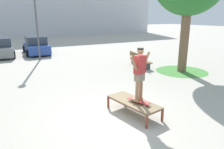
{
  "coord_description": "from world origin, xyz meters",
  "views": [
    {
      "loc": [
        -2.96,
        -5.46,
        3.16
      ],
      "look_at": [
        0.71,
        1.39,
        1.0
      ],
      "focal_mm": 33.92,
      "sensor_mm": 36.0,
      "label": 1
    }
  ],
  "objects_px": {
    "skate_box": "(134,102)",
    "park_bench": "(140,59)",
    "car_grey": "(0,48)",
    "car_blue": "(36,46)",
    "skater": "(140,71)",
    "skateboard": "(139,101)",
    "light_post": "(35,6)"
  },
  "relations": [
    {
      "from": "skate_box",
      "to": "park_bench",
      "type": "xyz_separation_m",
      "value": [
        4.23,
        5.62,
        0.03
      ]
    },
    {
      "from": "car_grey",
      "to": "park_bench",
      "type": "bearing_deg",
      "value": -45.75
    },
    {
      "from": "car_blue",
      "to": "skater",
      "type": "bearing_deg",
      "value": -86.31
    },
    {
      "from": "skate_box",
      "to": "car_blue",
      "type": "height_order",
      "value": "car_blue"
    },
    {
      "from": "skater",
      "to": "car_grey",
      "type": "height_order",
      "value": "skater"
    },
    {
      "from": "skateboard",
      "to": "car_grey",
      "type": "xyz_separation_m",
      "value": [
        -3.62,
        13.86,
        0.15
      ]
    },
    {
      "from": "skate_box",
      "to": "car_blue",
      "type": "distance_m",
      "value": 13.7
    },
    {
      "from": "skate_box",
      "to": "car_grey",
      "type": "relative_size",
      "value": 0.47
    },
    {
      "from": "skateboard",
      "to": "car_grey",
      "type": "distance_m",
      "value": 14.32
    },
    {
      "from": "car_blue",
      "to": "light_post",
      "type": "distance_m",
      "value": 4.32
    },
    {
      "from": "skate_box",
      "to": "car_blue",
      "type": "relative_size",
      "value": 0.47
    },
    {
      "from": "skate_box",
      "to": "park_bench",
      "type": "height_order",
      "value": "park_bench"
    },
    {
      "from": "car_grey",
      "to": "park_bench",
      "type": "distance_m",
      "value": 11.2
    },
    {
      "from": "car_blue",
      "to": "skateboard",
      "type": "bearing_deg",
      "value": -86.3
    },
    {
      "from": "skateboard",
      "to": "light_post",
      "type": "height_order",
      "value": "light_post"
    },
    {
      "from": "skateboard",
      "to": "car_grey",
      "type": "height_order",
      "value": "car_grey"
    },
    {
      "from": "skater",
      "to": "car_grey",
      "type": "relative_size",
      "value": 0.4
    },
    {
      "from": "skateboard",
      "to": "park_bench",
      "type": "height_order",
      "value": "park_bench"
    },
    {
      "from": "skateboard",
      "to": "park_bench",
      "type": "bearing_deg",
      "value": 54.33
    },
    {
      "from": "car_blue",
      "to": "light_post",
      "type": "height_order",
      "value": "light_post"
    },
    {
      "from": "park_bench",
      "to": "light_post",
      "type": "height_order",
      "value": "light_post"
    },
    {
      "from": "skater",
      "to": "park_bench",
      "type": "relative_size",
      "value": 0.69
    },
    {
      "from": "skate_box",
      "to": "car_grey",
      "type": "bearing_deg",
      "value": 104.69
    },
    {
      "from": "skateboard",
      "to": "skater",
      "type": "height_order",
      "value": "skater"
    },
    {
      "from": "skate_box",
      "to": "car_grey",
      "type": "xyz_separation_m",
      "value": [
        -3.58,
        13.64,
        0.28
      ]
    },
    {
      "from": "skateboard",
      "to": "car_blue",
      "type": "height_order",
      "value": "car_blue"
    },
    {
      "from": "car_grey",
      "to": "light_post",
      "type": "height_order",
      "value": "light_post"
    },
    {
      "from": "skater",
      "to": "skateboard",
      "type": "bearing_deg",
      "value": -71.39
    },
    {
      "from": "skate_box",
      "to": "light_post",
      "type": "xyz_separation_m",
      "value": [
        -1.11,
        10.71,
        3.41
      ]
    },
    {
      "from": "skate_box",
      "to": "car_blue",
      "type": "xyz_separation_m",
      "value": [
        -0.86,
        13.67,
        0.28
      ]
    },
    {
      "from": "skateboard",
      "to": "skater",
      "type": "relative_size",
      "value": 0.49
    },
    {
      "from": "car_blue",
      "to": "light_post",
      "type": "bearing_deg",
      "value": -94.88
    }
  ]
}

